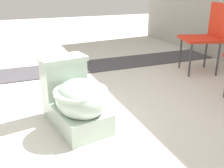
{
  "coord_description": "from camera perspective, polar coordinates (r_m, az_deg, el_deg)",
  "views": [
    {
      "loc": [
        1.96,
        -0.38,
        1.04
      ],
      "look_at": [
        0.17,
        0.35,
        0.3
      ],
      "focal_mm": 42.0,
      "sensor_mm": 36.0,
      "label": 1
    }
  ],
  "objects": [
    {
      "name": "ground_plane",
      "position": [
        2.25,
        -9.98,
        -6.9
      ],
      "size": [
        14.0,
        14.0,
        0.0
      ],
      "primitive_type": "plane",
      "color": "beige"
    },
    {
      "name": "gravel_strip",
      "position": [
        3.52,
        -6.63,
        3.68
      ],
      "size": [
        0.56,
        8.0,
        0.01
      ],
      "primitive_type": "cube",
      "color": "#423F44",
      "rests_on": "ground"
    },
    {
      "name": "toilet",
      "position": [
        2.01,
        -7.91,
        -3.29
      ],
      "size": [
        0.69,
        0.48,
        0.52
      ],
      "rotation": [
        0.0,
        0.0,
        0.18
      ],
      "color": "#B2C6B7",
      "rests_on": "ground"
    },
    {
      "name": "folding_chair_left",
      "position": [
        3.42,
        20.43,
        10.76
      ],
      "size": [
        0.55,
        0.55,
        0.83
      ],
      "rotation": [
        0.0,
        0.0,
        -1.86
      ],
      "color": "red",
      "rests_on": "ground"
    }
  ]
}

